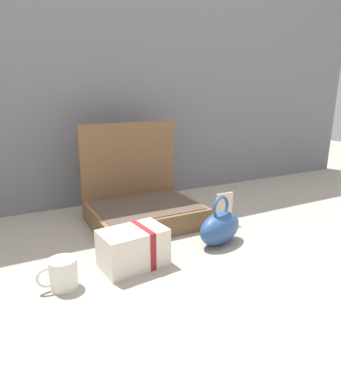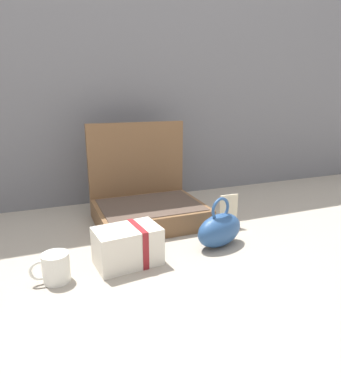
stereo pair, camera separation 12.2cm
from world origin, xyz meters
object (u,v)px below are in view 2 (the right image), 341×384
Objects in this scene: open_suitcase at (147,202)px; teal_pouch_handbag at (220,229)px; cream_toiletry_bag at (129,246)px; info_card_left at (228,211)px; coffee_mug at (55,268)px.

open_suitcase reaches higher than teal_pouch_handbag.
info_card_left is (0.46, 0.15, 0.01)m from cream_toiletry_bag.
open_suitcase is 2.04× the size of cream_toiletry_bag.
coffee_mug is at bearing -137.20° from open_suitcase.
info_card_left is at bearing 13.88° from coffee_mug.
cream_toiletry_bag is at bearing -178.82° from teal_pouch_handbag.
teal_pouch_handbag is at bearing 1.18° from cream_toiletry_bag.
coffee_mug is 0.72m from info_card_left.
info_card_left reaches higher than coffee_mug.
open_suitcase reaches higher than cream_toiletry_bag.
teal_pouch_handbag is 0.34m from cream_toiletry_bag.
coffee_mug is at bearing -165.18° from info_card_left.
info_card_left is at bearing -35.25° from open_suitcase.
coffee_mug is (-0.57, -0.03, -0.02)m from teal_pouch_handbag.
teal_pouch_handbag reaches higher than cream_toiletry_bag.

